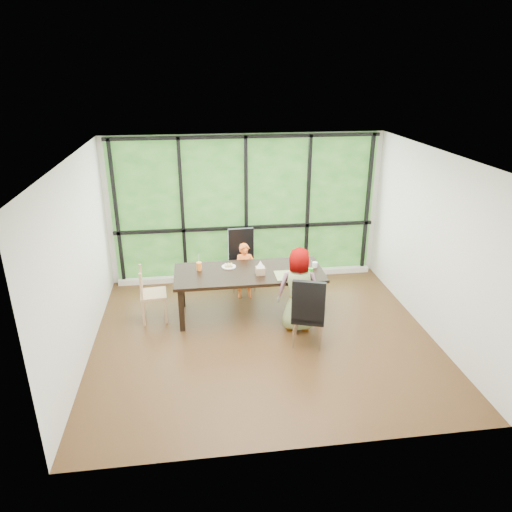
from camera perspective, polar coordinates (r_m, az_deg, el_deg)
name	(u,v)px	position (r m, az deg, el deg)	size (l,w,h in m)	color
ground	(263,337)	(7.18, 0.91, -9.76)	(5.00, 5.00, 0.00)	black
back_wall	(246,208)	(8.68, -1.25, 5.77)	(5.00, 5.00, 0.00)	silver
foliage_backdrop	(246,209)	(8.66, -1.23, 5.73)	(4.80, 0.02, 2.65)	#1D4B19
window_mullions	(246,209)	(8.62, -1.20, 5.66)	(4.80, 0.06, 2.65)	black
window_sill	(247,275)	(9.04, -1.11, -2.34)	(4.80, 0.12, 0.10)	silver
dining_table	(249,293)	(7.64, -0.85, -4.46)	(2.36, 1.00, 0.75)	black
chair_window_leather	(243,260)	(8.44, -1.64, -0.55)	(0.46, 0.46, 1.08)	black
chair_interior_leather	(309,310)	(6.81, 6.42, -6.52)	(0.46, 0.46, 1.08)	black
chair_end_beech	(153,294)	(7.60, -12.32, -4.52)	(0.42, 0.40, 0.90)	#A9805A
child_toddler	(245,271)	(8.12, -1.36, -1.82)	(0.36, 0.24, 0.99)	orange
child_older	(299,290)	(7.13, 5.27, -4.07)	(0.64, 0.42, 1.31)	slate
placemat	(292,275)	(7.36, 4.33, -2.31)	(0.51, 0.37, 0.01)	tan
plate_far	(229,267)	(7.65, -3.32, -1.29)	(0.23, 0.23, 0.01)	white
plate_near	(292,275)	(7.37, 4.32, -2.26)	(0.22, 0.22, 0.01)	white
orange_cup	(199,266)	(7.55, -6.90, -1.24)	(0.08, 0.08, 0.13)	orange
green_cup	(311,272)	(7.37, 6.62, -1.90)	(0.07, 0.07, 0.12)	green
white_mug	(315,265)	(7.68, 7.13, -1.05)	(0.08, 0.08, 0.09)	white
tissue_box	(260,271)	(7.36, 0.53, -1.79)	(0.14, 0.14, 0.12)	tan
crepe_rolls_far	(229,265)	(7.64, -3.32, -1.12)	(0.15, 0.12, 0.04)	tan
crepe_rolls_near	(292,273)	(7.36, 4.32, -2.09)	(0.10, 0.12, 0.04)	tan
straw_white	(199,260)	(7.51, -6.94, -0.49)	(0.01, 0.01, 0.20)	white
straw_pink	(311,266)	(7.33, 6.65, -1.19)	(0.01, 0.01, 0.20)	pink
tissue	(260,264)	(7.31, 0.53, -0.97)	(0.12, 0.12, 0.11)	white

